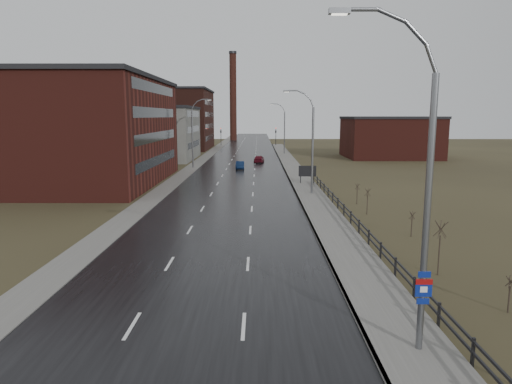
{
  "coord_description": "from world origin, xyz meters",
  "views": [
    {
      "loc": [
        2.9,
        -13.6,
        8.6
      ],
      "look_at": [
        2.73,
        19.9,
        3.0
      ],
      "focal_mm": 32.0,
      "sensor_mm": 36.0,
      "label": 1
    }
  ],
  "objects_px": {
    "streetlight_main": "(419,190)",
    "billboard": "(307,172)",
    "car_far": "(259,159)",
    "car_near": "(240,166)"
  },
  "relations": [
    {
      "from": "car_near",
      "to": "car_far",
      "type": "bearing_deg",
      "value": 72.0
    },
    {
      "from": "billboard",
      "to": "car_far",
      "type": "bearing_deg",
      "value": 102.72
    },
    {
      "from": "streetlight_main",
      "to": "car_near",
      "type": "height_order",
      "value": "streetlight_main"
    },
    {
      "from": "car_near",
      "to": "billboard",
      "type": "bearing_deg",
      "value": -62.29
    },
    {
      "from": "streetlight_main",
      "to": "billboard",
      "type": "bearing_deg",
      "value": 89.14
    },
    {
      "from": "car_near",
      "to": "car_far",
      "type": "relative_size",
      "value": 0.92
    },
    {
      "from": "billboard",
      "to": "car_near",
      "type": "height_order",
      "value": "billboard"
    },
    {
      "from": "billboard",
      "to": "car_near",
      "type": "distance_m",
      "value": 18.91
    },
    {
      "from": "streetlight_main",
      "to": "billboard",
      "type": "xyz_separation_m",
      "value": [
        0.63,
        41.59,
        -4.41
      ]
    },
    {
      "from": "billboard",
      "to": "car_far",
      "type": "height_order",
      "value": "billboard"
    }
  ]
}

